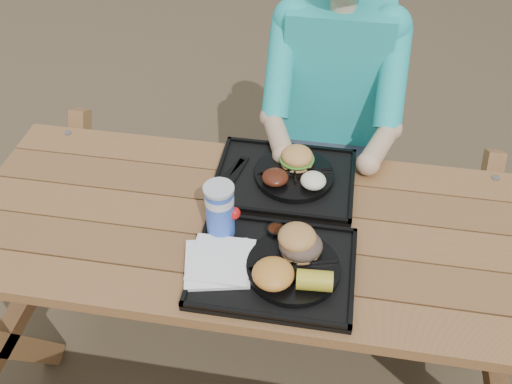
# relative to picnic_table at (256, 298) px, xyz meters

# --- Properties ---
(ground) EXTENTS (60.00, 60.00, 0.00)m
(ground) POSITION_rel_picnic_table_xyz_m (0.00, 0.00, -0.38)
(ground) COLOR #999999
(ground) RESTS_ON ground
(picnic_table) EXTENTS (1.80, 1.49, 0.75)m
(picnic_table) POSITION_rel_picnic_table_xyz_m (0.00, 0.00, 0.00)
(picnic_table) COLOR #999999
(picnic_table) RESTS_ON ground
(tray_near) EXTENTS (0.45, 0.35, 0.02)m
(tray_near) POSITION_rel_picnic_table_xyz_m (0.08, -0.18, 0.39)
(tray_near) COLOR black
(tray_near) RESTS_ON picnic_table
(tray_far) EXTENTS (0.45, 0.35, 0.02)m
(tray_far) POSITION_rel_picnic_table_xyz_m (0.06, 0.20, 0.39)
(tray_far) COLOR black
(tray_far) RESTS_ON picnic_table
(plate_near) EXTENTS (0.26, 0.26, 0.02)m
(plate_near) POSITION_rel_picnic_table_xyz_m (0.13, -0.18, 0.41)
(plate_near) COLOR black
(plate_near) RESTS_ON tray_near
(plate_far) EXTENTS (0.26, 0.26, 0.02)m
(plate_far) POSITION_rel_picnic_table_xyz_m (0.09, 0.21, 0.41)
(plate_far) COLOR black
(plate_far) RESTS_ON tray_far
(napkin_stack) EXTENTS (0.21, 0.21, 0.02)m
(napkin_stack) POSITION_rel_picnic_table_xyz_m (-0.08, -0.20, 0.40)
(napkin_stack) COLOR white
(napkin_stack) RESTS_ON tray_near
(soda_cup) EXTENTS (0.08, 0.08, 0.17)m
(soda_cup) POSITION_rel_picnic_table_xyz_m (-0.09, -0.07, 0.48)
(soda_cup) COLOR blue
(soda_cup) RESTS_ON tray_near
(condiment_bbq) EXTENTS (0.05, 0.05, 0.03)m
(condiment_bbq) POSITION_rel_picnic_table_xyz_m (0.07, -0.06, 0.41)
(condiment_bbq) COLOR #331205
(condiment_bbq) RESTS_ON tray_near
(condiment_mustard) EXTENTS (0.05, 0.05, 0.03)m
(condiment_mustard) POSITION_rel_picnic_table_xyz_m (0.15, -0.04, 0.41)
(condiment_mustard) COLOR gold
(condiment_mustard) RESTS_ON tray_near
(sandwich) EXTENTS (0.11, 0.11, 0.12)m
(sandwich) POSITION_rel_picnic_table_xyz_m (0.15, -0.12, 0.47)
(sandwich) COLOR #C18344
(sandwich) RESTS_ON plate_near
(mac_cheese) EXTENTS (0.11, 0.11, 0.06)m
(mac_cheese) POSITION_rel_picnic_table_xyz_m (0.09, -0.24, 0.44)
(mac_cheese) COLOR gold
(mac_cheese) RESTS_ON plate_near
(corn_cob) EXTENTS (0.10, 0.10, 0.06)m
(corn_cob) POSITION_rel_picnic_table_xyz_m (0.20, -0.24, 0.44)
(corn_cob) COLOR gold
(corn_cob) RESTS_ON plate_near
(cutlery_far) EXTENTS (0.06, 0.16, 0.01)m
(cutlery_far) POSITION_rel_picnic_table_xyz_m (-0.10, 0.20, 0.40)
(cutlery_far) COLOR black
(cutlery_far) RESTS_ON tray_far
(burger) EXTENTS (0.11, 0.11, 0.10)m
(burger) POSITION_rel_picnic_table_xyz_m (0.09, 0.25, 0.46)
(burger) COLOR #D5924B
(burger) RESTS_ON plate_far
(baked_beans) EXTENTS (0.09, 0.09, 0.04)m
(baked_beans) POSITION_rel_picnic_table_xyz_m (0.04, 0.15, 0.43)
(baked_beans) COLOR #4D1D0F
(baked_beans) RESTS_ON plate_far
(potato_salad) EXTENTS (0.08, 0.08, 0.05)m
(potato_salad) POSITION_rel_picnic_table_xyz_m (0.16, 0.15, 0.44)
(potato_salad) COLOR white
(potato_salad) RESTS_ON plate_far
(diner) EXTENTS (0.48, 0.84, 1.28)m
(diner) POSITION_rel_picnic_table_xyz_m (0.19, 0.71, 0.27)
(diner) COLOR #199AB5
(diner) RESTS_ON ground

